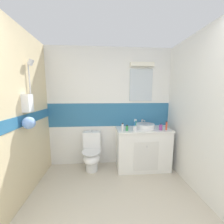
{
  "coord_description": "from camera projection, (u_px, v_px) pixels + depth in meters",
  "views": [
    {
      "loc": [
        -0.17,
        -0.4,
        1.56
      ],
      "look_at": [
        -0.0,
        1.79,
        1.25
      ],
      "focal_mm": 21.05,
      "sensor_mm": 36.0,
      "label": 1
    }
  ],
  "objects": [
    {
      "name": "ground_plane",
      "position": [
        115.0,
        209.0,
        1.81
      ],
      "size": [
        3.2,
        3.48,
        0.04
      ],
      "primitive_type": "cube",
      "color": "beige"
    },
    {
      "name": "wall_back_tiled",
      "position": [
        110.0,
        107.0,
        2.87
      ],
      "size": [
        3.2,
        0.2,
        2.5
      ],
      "color": "white",
      "rests_on": "ground_plane"
    },
    {
      "name": "wall_left_shower_alcove",
      "position": [
        2.0,
        120.0,
        1.54
      ],
      "size": [
        0.29,
        3.48,
        2.5
      ],
      "color": "beige",
      "rests_on": "ground_plane"
    },
    {
      "name": "wall_right_plain",
      "position": [
        217.0,
        117.0,
        1.73
      ],
      "size": [
        0.1,
        3.48,
        2.5
      ],
      "primitive_type": "cube",
      "color": "white",
      "rests_on": "ground_plane"
    },
    {
      "name": "vanity_cabinet",
      "position": [
        142.0,
        148.0,
        2.74
      ],
      "size": [
        1.08,
        0.53,
        0.85
      ],
      "color": "white",
      "rests_on": "ground_plane"
    },
    {
      "name": "sink_basin",
      "position": [
        145.0,
        126.0,
        2.7
      ],
      "size": [
        0.38,
        0.42,
        0.15
      ],
      "color": "white",
      "rests_on": "vanity_cabinet"
    },
    {
      "name": "toilet",
      "position": [
        92.0,
        153.0,
        2.67
      ],
      "size": [
        0.37,
        0.5,
        0.78
      ],
      "color": "white",
      "rests_on": "ground_plane"
    },
    {
      "name": "toothbrush_cup",
      "position": [
        135.0,
        128.0,
        2.5
      ],
      "size": [
        0.08,
        0.08,
        0.23
      ],
      "color": "white",
      "rests_on": "vanity_cabinet"
    },
    {
      "name": "soap_dispenser",
      "position": [
        161.0,
        127.0,
        2.57
      ],
      "size": [
        0.06,
        0.06,
        0.14
      ],
      "color": "#993F99",
      "rests_on": "vanity_cabinet"
    },
    {
      "name": "perfume_flask_small",
      "position": [
        127.0,
        128.0,
        2.52
      ],
      "size": [
        0.05,
        0.03,
        0.11
      ],
      "color": "green",
      "rests_on": "vanity_cabinet"
    },
    {
      "name": "deodorant_spray_can",
      "position": [
        123.0,
        127.0,
        2.5
      ],
      "size": [
        0.04,
        0.04,
        0.15
      ],
      "color": "white",
      "rests_on": "vanity_cabinet"
    },
    {
      "name": "toothpaste_tube_upright",
      "position": [
        166.0,
        126.0,
        2.56
      ],
      "size": [
        0.03,
        0.03,
        0.17
      ],
      "color": "#D84C33",
      "rests_on": "vanity_cabinet"
    }
  ]
}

